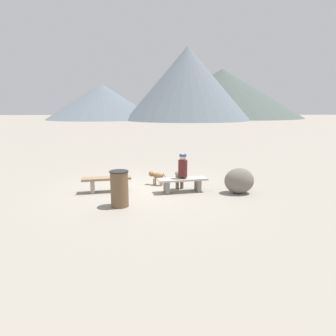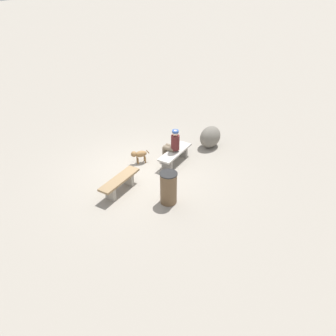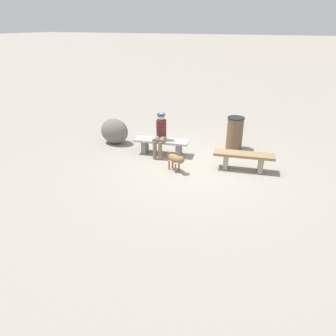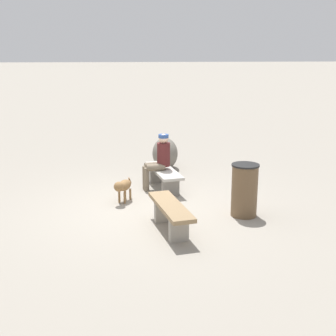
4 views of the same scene
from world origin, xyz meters
name	(u,v)px [view 2 (image 2 of 4)]	position (x,y,z in m)	size (l,w,h in m)	color
ground	(142,173)	(0.00, 0.00, -0.03)	(210.00, 210.00, 0.06)	gray
bench_left	(120,182)	(-1.18, -0.28, 0.33)	(1.56, 0.66, 0.47)	gray
bench_right	(175,155)	(1.20, -0.39, 0.31)	(1.61, 0.73, 0.44)	gray
seated_person	(173,144)	(1.19, -0.29, 0.69)	(0.37, 0.60, 1.22)	#511E1E
dog	(139,154)	(0.37, 0.50, 0.33)	(0.60, 0.40, 0.48)	olive
trash_bin	(169,188)	(-0.59, -1.70, 0.49)	(0.50, 0.50, 0.97)	brown
boulder	(210,137)	(2.93, -0.59, 0.40)	(0.91, 0.64, 0.79)	#6B665B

